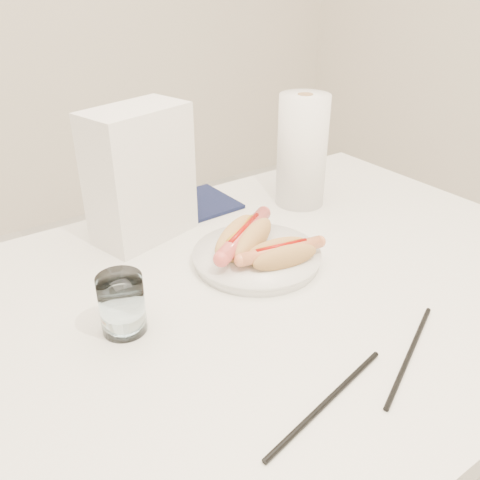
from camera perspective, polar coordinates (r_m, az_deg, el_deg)
table at (r=0.87m, az=1.41°, el=-8.70°), size 1.20×0.80×0.75m
plate at (r=0.90m, az=1.87°, el=-2.04°), size 0.26×0.26×0.02m
hotdog_left at (r=0.90m, az=0.46°, el=0.21°), size 0.17×0.14×0.05m
hotdog_right at (r=0.86m, az=4.59°, el=-1.55°), size 0.15×0.08×0.04m
water_glass at (r=0.74m, az=-12.97°, el=-6.94°), size 0.06×0.06×0.09m
chopstick_near at (r=0.65m, az=9.62°, el=-17.25°), size 0.23×0.05×0.01m
chopstick_far at (r=0.74m, az=18.33°, el=-11.87°), size 0.21×0.10×0.01m
napkin_box at (r=0.96m, az=-11.06°, el=7.10°), size 0.21×0.15×0.25m
navy_napkin at (r=1.12m, az=-4.75°, el=4.04°), size 0.15×0.15×0.01m
paper_towel_roll at (r=1.10m, az=6.90°, el=9.77°), size 0.13×0.13×0.23m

